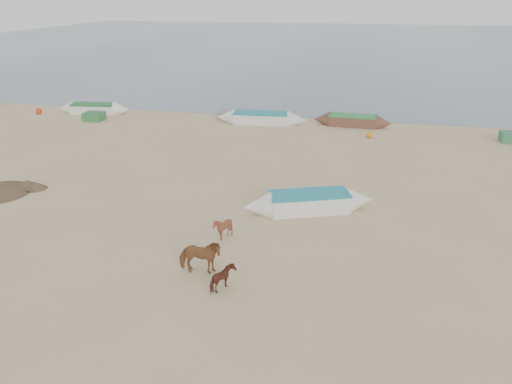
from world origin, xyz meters
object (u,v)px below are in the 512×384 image
Objects in this scene: calf_right at (223,279)px; calf_front at (223,228)px; near_canoe at (309,202)px; cow_adult at (200,257)px.

calf_front is at bearing 17.59° from calf_right.
calf_front is at bearing -153.24° from near_canoe.
calf_right is 7.15m from near_canoe.
calf_right is at bearing -127.60° from near_canoe.
calf_right is 0.14× the size of near_canoe.
near_canoe is (3.05, 6.04, -0.19)m from cow_adult.
calf_front is 0.16× the size of near_canoe.
cow_adult is 1.38m from calf_right.
cow_adult is 6.77m from near_canoe.
cow_adult reaches higher than calf_right.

